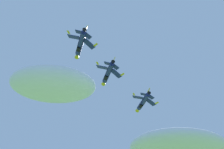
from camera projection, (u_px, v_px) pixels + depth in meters
cloud_high_distant at (53, 84)px, 366.84m from camera, size 79.87×48.88×30.63m
cloud_low_wispy at (180, 148)px, 216.57m from camera, size 55.28×43.05×15.91m
fighter_jet_lead at (143, 102)px, 152.94m from camera, size 10.29×15.96×4.63m
fighter_jet_left_wing at (108, 73)px, 138.66m from camera, size 10.10×15.96×4.88m
fighter_jet_right_wing at (81, 44)px, 126.50m from camera, size 10.05×15.96×4.93m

